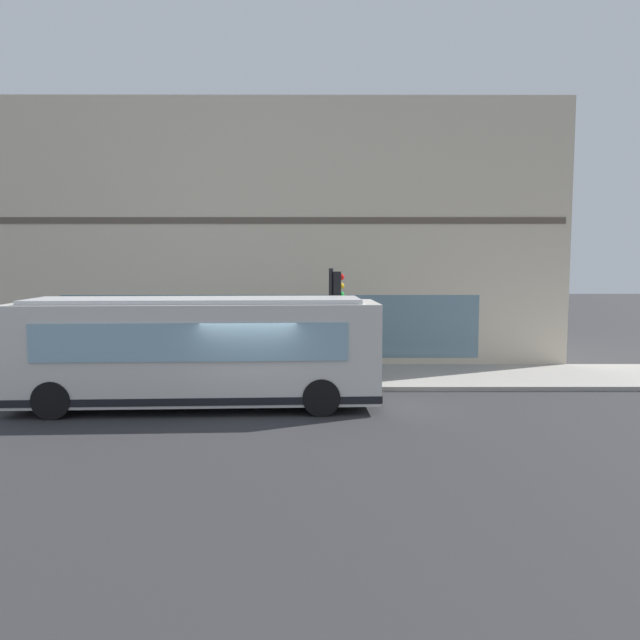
{
  "coord_description": "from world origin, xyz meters",
  "views": [
    {
      "loc": [
        -16.86,
        -1.81,
        4.12
      ],
      "look_at": [
        1.56,
        -1.87,
        2.36
      ],
      "focal_mm": 35.39,
      "sensor_mm": 36.0,
      "label": 1
    }
  ],
  "objects_px": {
    "city_bus_nearside": "(197,352)",
    "pedestrian_by_light_pole": "(368,347)",
    "newspaper_vending_box": "(170,364)",
    "traffic_light_near_corner": "(335,304)",
    "fire_hydrant": "(347,363)",
    "pedestrian_near_hydrant": "(273,344)",
    "pedestrian_near_building_entrance": "(308,349)"
  },
  "relations": [
    {
      "from": "pedestrian_near_building_entrance",
      "to": "pedestrian_by_light_pole",
      "type": "relative_size",
      "value": 1.01
    },
    {
      "from": "newspaper_vending_box",
      "to": "fire_hydrant",
      "type": "bearing_deg",
      "value": -81.78
    },
    {
      "from": "fire_hydrant",
      "to": "newspaper_vending_box",
      "type": "xyz_separation_m",
      "value": [
        -0.87,
        6.02,
        0.09
      ]
    },
    {
      "from": "pedestrian_by_light_pole",
      "to": "city_bus_nearside",
      "type": "bearing_deg",
      "value": 125.89
    },
    {
      "from": "traffic_light_near_corner",
      "to": "pedestrian_near_hydrant",
      "type": "xyz_separation_m",
      "value": [
        3.34,
        2.21,
        -1.71
      ]
    },
    {
      "from": "city_bus_nearside",
      "to": "pedestrian_by_light_pole",
      "type": "xyz_separation_m",
      "value": [
        3.66,
        -5.06,
        -0.37
      ]
    },
    {
      "from": "pedestrian_by_light_pole",
      "to": "newspaper_vending_box",
      "type": "bearing_deg",
      "value": 89.86
    },
    {
      "from": "newspaper_vending_box",
      "to": "city_bus_nearside",
      "type": "bearing_deg",
      "value": -156.17
    },
    {
      "from": "city_bus_nearside",
      "to": "pedestrian_near_building_entrance",
      "type": "distance_m",
      "value": 4.39
    },
    {
      "from": "traffic_light_near_corner",
      "to": "newspaper_vending_box",
      "type": "xyz_separation_m",
      "value": [
        1.25,
        5.54,
        -2.13
      ]
    },
    {
      "from": "fire_hydrant",
      "to": "newspaper_vending_box",
      "type": "bearing_deg",
      "value": 98.22
    },
    {
      "from": "fire_hydrant",
      "to": "pedestrian_near_building_entrance",
      "type": "bearing_deg",
      "value": 136.36
    },
    {
      "from": "pedestrian_by_light_pole",
      "to": "pedestrian_near_building_entrance",
      "type": "bearing_deg",
      "value": 104.74
    },
    {
      "from": "fire_hydrant",
      "to": "pedestrian_near_building_entrance",
      "type": "relative_size",
      "value": 0.41
    },
    {
      "from": "traffic_light_near_corner",
      "to": "fire_hydrant",
      "type": "height_order",
      "value": "traffic_light_near_corner"
    },
    {
      "from": "traffic_light_near_corner",
      "to": "newspaper_vending_box",
      "type": "height_order",
      "value": "traffic_light_near_corner"
    },
    {
      "from": "pedestrian_near_hydrant",
      "to": "pedestrian_by_light_pole",
      "type": "relative_size",
      "value": 0.86
    },
    {
      "from": "pedestrian_near_building_entrance",
      "to": "pedestrian_near_hydrant",
      "type": "relative_size",
      "value": 1.18
    },
    {
      "from": "pedestrian_by_light_pole",
      "to": "traffic_light_near_corner",
      "type": "bearing_deg",
      "value": 137.23
    },
    {
      "from": "city_bus_nearside",
      "to": "traffic_light_near_corner",
      "type": "relative_size",
      "value": 2.74
    },
    {
      "from": "city_bus_nearside",
      "to": "newspaper_vending_box",
      "type": "bearing_deg",
      "value": 23.83
    },
    {
      "from": "pedestrian_near_hydrant",
      "to": "traffic_light_near_corner",
      "type": "bearing_deg",
      "value": -146.48
    },
    {
      "from": "newspaper_vending_box",
      "to": "pedestrian_by_light_pole",
      "type": "bearing_deg",
      "value": -90.14
    },
    {
      "from": "pedestrian_near_hydrant",
      "to": "newspaper_vending_box",
      "type": "distance_m",
      "value": 3.95
    },
    {
      "from": "city_bus_nearside",
      "to": "newspaper_vending_box",
      "type": "distance_m",
      "value": 4.13
    },
    {
      "from": "fire_hydrant",
      "to": "city_bus_nearside",
      "type": "bearing_deg",
      "value": 135.94
    },
    {
      "from": "pedestrian_near_building_entrance",
      "to": "pedestrian_by_light_pole",
      "type": "distance_m",
      "value": 2.08
    },
    {
      "from": "pedestrian_by_light_pole",
      "to": "newspaper_vending_box",
      "type": "xyz_separation_m",
      "value": [
        0.02,
        6.68,
        -0.58
      ]
    },
    {
      "from": "city_bus_nearside",
      "to": "pedestrian_by_light_pole",
      "type": "height_order",
      "value": "city_bus_nearside"
    },
    {
      "from": "pedestrian_near_building_entrance",
      "to": "pedestrian_by_light_pole",
      "type": "height_order",
      "value": "pedestrian_near_building_entrance"
    },
    {
      "from": "city_bus_nearside",
      "to": "fire_hydrant",
      "type": "height_order",
      "value": "city_bus_nearside"
    },
    {
      "from": "fire_hydrant",
      "to": "pedestrian_near_building_entrance",
      "type": "height_order",
      "value": "pedestrian_near_building_entrance"
    }
  ]
}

